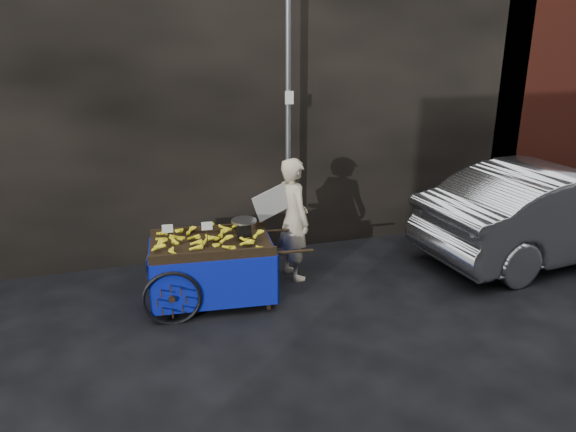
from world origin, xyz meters
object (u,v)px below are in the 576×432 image
object	(u,v)px
plastic_bag	(264,280)
parked_car	(556,211)
banana_cart	(208,250)
vendor	(294,219)

from	to	relation	value
plastic_bag	parked_car	world-z (taller)	parked_car
banana_cart	plastic_bag	size ratio (longest dim) A/B	8.29
banana_cart	parked_car	xyz separation A→B (m)	(5.26, -0.03, 0.01)
vendor	parked_car	distance (m)	4.03
parked_car	vendor	bearing A→B (deg)	77.71
parked_car	banana_cart	bearing A→B (deg)	83.19
vendor	plastic_bag	distance (m)	0.92
banana_cart	parked_car	distance (m)	5.26
plastic_bag	vendor	bearing A→B (deg)	27.27
banana_cart	plastic_bag	bearing A→B (deg)	14.83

